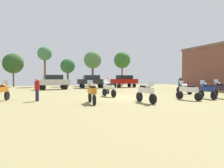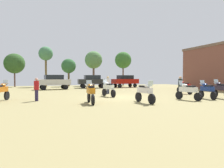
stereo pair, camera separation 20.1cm
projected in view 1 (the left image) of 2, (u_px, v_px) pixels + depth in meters
The scene contains 20 objects.
ground_plane at pixel (119, 97), 17.03m from camera, with size 44.00×52.00×0.02m.
motorcycle_2 at pixel (184, 87), 20.52m from camera, with size 0.62×2.24×1.50m.
motorcycle_3 at pixel (1, 91), 14.03m from camera, with size 0.86×2.22×1.49m.
motorcycle_4 at pixel (109, 88), 17.54m from camera, with size 0.73×2.19×1.49m.
motorcycle_5 at pixel (146, 92), 13.23m from camera, with size 0.63×2.15×1.49m.
motorcycle_6 at pixel (92, 92), 12.91m from camera, with size 0.62×2.15×1.49m.
motorcycle_7 at pixel (221, 89), 16.04m from camera, with size 0.69×2.16×1.51m.
motorcycle_8 at pixel (207, 90), 15.74m from camera, with size 0.67×2.11×1.45m.
motorcycle_9 at pixel (188, 90), 14.89m from camera, with size 0.79×2.16×1.44m.
car_1 at pixel (92, 81), 31.20m from camera, with size 4.37×1.96×2.00m.
car_2 at pixel (124, 80), 33.10m from camera, with size 4.55×2.52×2.00m.
car_3 at pixel (53, 81), 27.53m from camera, with size 4.53×2.45×2.00m.
person_1 at pixel (180, 85), 17.11m from camera, with size 0.47×0.47×1.78m.
person_2 at pixel (108, 83), 20.36m from camera, with size 0.40×0.40×1.80m.
person_3 at pixel (37, 88), 14.19m from camera, with size 0.47×0.47×1.65m.
tree_2 at pixel (45, 54), 35.68m from camera, with size 2.48×2.48×7.13m.
tree_3 at pixel (13, 63), 34.58m from camera, with size 3.45×3.45×5.78m.
tree_5 at pixel (93, 60), 38.96m from camera, with size 3.38×3.38×6.72m.
tree_6 at pixel (122, 60), 41.24m from camera, with size 3.38×3.38×6.86m.
tree_7 at pixel (68, 66), 36.78m from camera, with size 2.65×2.65×5.06m.
Camera 1 is at (-6.20, -15.82, 1.71)m, focal length 32.34 mm.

